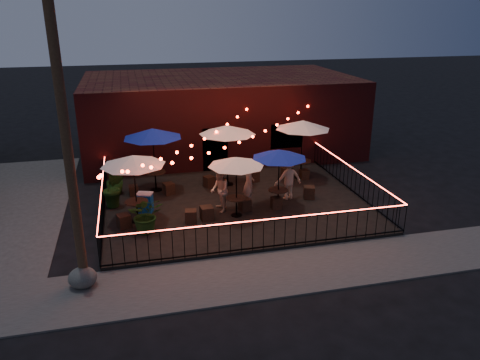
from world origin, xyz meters
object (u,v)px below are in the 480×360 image
at_px(cafe_table_3, 227,131).
at_px(cafe_table_5, 303,126).
at_px(cafe_table_1, 153,134).
at_px(cafe_table_2, 236,162).
at_px(cafe_table_0, 133,161).
at_px(cafe_table_4, 279,155).
at_px(cooler, 145,202).
at_px(boulder, 83,278).
at_px(utility_pole, 68,149).

bearing_deg(cafe_table_3, cafe_table_5, 0.80).
relative_size(cafe_table_1, cafe_table_2, 1.35).
distance_m(cafe_table_1, cafe_table_5, 6.47).
xyz_separation_m(cafe_table_0, cafe_table_5, (7.33, 2.95, 0.16)).
distance_m(cafe_table_4, cafe_table_5, 3.56).
bearing_deg(cooler, cafe_table_3, 50.05).
bearing_deg(boulder, cafe_table_2, 33.49).
xyz_separation_m(cafe_table_3, boulder, (-5.58, -6.69, -2.23)).
bearing_deg(cafe_table_4, cafe_table_3, 115.42).
height_order(cooler, boulder, cooler).
height_order(utility_pole, cafe_table_4, utility_pole).
height_order(cafe_table_5, cooler, cafe_table_5).
bearing_deg(cafe_table_0, cafe_table_4, 0.44).
bearing_deg(cafe_table_4, cooler, 171.65).
relative_size(cafe_table_0, boulder, 3.01).
xyz_separation_m(cafe_table_5, boulder, (-8.96, -6.74, -2.25)).
height_order(cafe_table_3, cooler, cafe_table_3).
xyz_separation_m(utility_pole, cafe_table_2, (5.17, 3.34, -1.79)).
bearing_deg(utility_pole, cafe_table_3, 49.92).
distance_m(cafe_table_3, cafe_table_4, 3.18).
relative_size(cafe_table_0, cafe_table_2, 1.12).
bearing_deg(cafe_table_5, utility_pole, -143.37).
relative_size(cafe_table_1, cafe_table_4, 1.33).
distance_m(cafe_table_2, cafe_table_3, 3.29).
bearing_deg(boulder, cafe_table_3, 50.19).
xyz_separation_m(cafe_table_4, boulder, (-6.94, -3.84, -1.93)).
distance_m(cafe_table_0, cooler, 2.06).
bearing_deg(cooler, cafe_table_1, 95.74).
bearing_deg(cafe_table_5, cafe_table_4, -124.91).
height_order(utility_pole, cafe_table_0, utility_pole).
bearing_deg(cafe_table_4, cafe_table_0, -179.56).
relative_size(cafe_table_3, cafe_table_5, 1.12).
relative_size(cafe_table_1, cafe_table_5, 1.15).
height_order(cafe_table_5, boulder, cafe_table_5).
height_order(cafe_table_1, cooler, cafe_table_1).
distance_m(cafe_table_4, cooler, 5.32).
xyz_separation_m(cafe_table_1, cafe_table_4, (4.44, -2.92, -0.33)).
xyz_separation_m(utility_pole, boulder, (-0.03, -0.10, -3.67)).
height_order(cafe_table_3, cafe_table_5, cafe_table_5).
xyz_separation_m(cafe_table_2, cafe_table_3, (0.38, 3.25, 0.34)).
distance_m(cafe_table_2, cooler, 3.83).
xyz_separation_m(cafe_table_0, cafe_table_1, (0.86, 2.96, 0.17)).
xyz_separation_m(cafe_table_2, boulder, (-5.20, -3.44, -1.89)).
bearing_deg(cafe_table_3, utility_pole, -130.08).
xyz_separation_m(cafe_table_0, cafe_table_3, (3.94, 2.90, 0.14)).
distance_m(cafe_table_5, cooler, 7.62).
bearing_deg(boulder, cafe_table_0, 66.71).
distance_m(cafe_table_0, cafe_table_2, 3.59).
bearing_deg(cooler, cafe_table_2, 0.52).
xyz_separation_m(cafe_table_2, cooler, (-3.25, 1.13, -1.68)).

